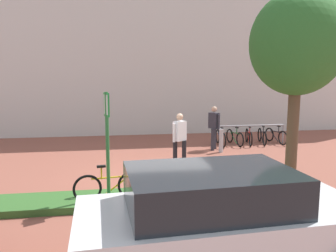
% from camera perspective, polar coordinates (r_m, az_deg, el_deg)
% --- Properties ---
extents(ground_plane, '(60.00, 60.00, 0.00)m').
position_cam_1_polar(ground_plane, '(9.64, -1.72, -8.97)').
color(ground_plane, brown).
extents(building_facade, '(28.00, 1.20, 10.00)m').
position_cam_1_polar(building_facade, '(17.30, -5.30, 15.40)').
color(building_facade, silver).
rests_on(building_facade, ground).
extents(planter_strip, '(7.00, 1.10, 0.16)m').
position_cam_1_polar(planter_strip, '(8.00, -6.43, -12.11)').
color(planter_strip, '#336028').
rests_on(planter_strip, ground).
extents(tree_sidewalk, '(2.24, 2.24, 4.89)m').
position_cam_1_polar(tree_sidewalk, '(8.77, 20.99, 12.67)').
color(tree_sidewalk, brown).
rests_on(tree_sidewalk, ground).
extents(parking_sign_post, '(0.13, 0.35, 2.54)m').
position_cam_1_polar(parking_sign_post, '(7.59, -10.23, -0.99)').
color(parking_sign_post, '#2D7238').
rests_on(parking_sign_post, ground).
extents(bike_at_sign, '(1.67, 0.42, 0.86)m').
position_cam_1_polar(bike_at_sign, '(8.09, -9.79, -9.93)').
color(bike_at_sign, black).
rests_on(bike_at_sign, ground).
extents(bike_rack_cluster, '(3.21, 1.62, 0.83)m').
position_cam_1_polar(bike_rack_cluster, '(14.82, 13.47, -1.68)').
color(bike_rack_cluster, '#99999E').
rests_on(bike_rack_cluster, ground).
extents(bollard_steel, '(0.16, 0.16, 0.90)m').
position_cam_1_polar(bollard_steel, '(13.00, 8.95, -2.47)').
color(bollard_steel, '#ADADB2').
rests_on(bollard_steel, ground).
extents(person_suited_dark, '(0.40, 0.55, 1.72)m').
position_cam_1_polar(person_suited_dark, '(13.35, 7.76, 0.16)').
color(person_suited_dark, '#2D2D38').
rests_on(person_suited_dark, ground).
extents(person_casual_tan, '(0.51, 0.43, 1.72)m').
position_cam_1_polar(person_casual_tan, '(10.74, 1.99, -1.76)').
color(person_casual_tan, black).
rests_on(person_casual_tan, ground).
extents(car_white_hatch, '(4.39, 2.20, 1.54)m').
position_cam_1_polar(car_white_hatch, '(5.25, 8.76, -15.50)').
color(car_white_hatch, silver).
rests_on(car_white_hatch, ground).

